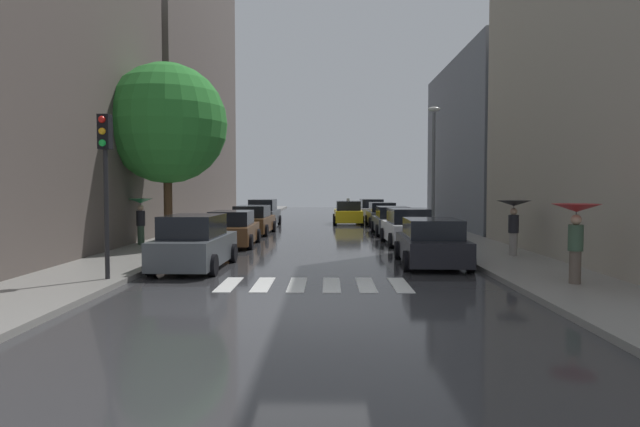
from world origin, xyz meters
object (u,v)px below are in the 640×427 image
Objects in this scene: parked_car_right_third at (392,221)px; parked_car_left_second at (232,229)px; pedestrian_by_kerb at (576,223)px; pedestrian_near_tree at (141,211)px; parked_car_right_nearest at (432,243)px; taxi_midroad at (348,213)px; parked_car_right_second at (407,228)px; lamp_post_right at (433,161)px; parked_car_right_fifth at (371,210)px; pedestrian_foreground at (514,213)px; parked_car_left_nearest at (195,244)px; parked_car_left_third at (253,221)px; parked_car_left_fourth at (263,214)px; traffic_light_left_corner at (105,159)px; parked_car_right_fourth at (382,215)px; street_tree_left at (167,124)px.

parked_car_left_second is at bearing 127.98° from parked_car_right_third.
pedestrian_near_tree is at bearing -101.70° from pedestrian_by_kerb.
parked_car_right_nearest is 20.61m from taxi_midroad.
lamp_post_right reaches higher than parked_car_right_second.
parked_car_left_second is 1.00× the size of parked_car_right_fifth.
pedestrian_foreground reaches higher than parked_car_right_fifth.
parked_car_left_third is (0.05, 12.80, -0.05)m from parked_car_left_nearest.
parked_car_left_second reaches higher than parked_car_right_third.
traffic_light_left_corner is at bearing 177.34° from parked_car_left_fourth.
lamp_post_right is at bearing -105.14° from parked_car_left_third.
parked_car_right_second is at bearing -171.77° from taxi_midroad.
parked_car_left_nearest is at bearing 157.39° from parked_car_right_fourth.
pedestrian_by_kerb is 0.46× the size of traffic_light_left_corner.
pedestrian_near_tree is at bearing 33.96° from parked_car_left_nearest.
traffic_light_left_corner is at bearing 160.24° from parked_car_right_fifth.
parked_car_right_fourth is 0.55× the size of street_tree_left.
pedestrian_by_kerb is (10.35, -10.01, 0.94)m from parked_car_left_second.
parked_car_left_third is at bearing 146.76° from taxi_midroad.
parked_car_left_second is 1.04× the size of parked_car_right_second.
street_tree_left is 1.78× the size of traffic_light_left_corner.
parked_car_left_third is 1.07× the size of parked_car_right_fifth.
lamp_post_right is at bearing -9.33° from parked_car_right_nearest.
parked_car_left_nearest is at bearing -117.95° from pedestrian_near_tree.
parked_car_right_fifth is 15.92m from lamp_post_right.
parked_car_left_second is at bearing 159.48° from pedestrian_foreground.
parked_car_right_third is 12.70m from parked_car_right_fifth.
parked_car_left_nearest is at bearing -66.70° from street_tree_left.
parked_car_left_nearest is 14.89m from parked_car_right_third.
parked_car_right_fifth is 1.03× the size of traffic_light_left_corner.
street_tree_left is 12.68m from lamp_post_right.
parked_car_right_third is 2.14× the size of pedestrian_foreground.
parked_car_right_fifth is at bearing 99.28° from pedestrian_foreground.
parked_car_left_nearest reaches higher than parked_car_right_second.
pedestrian_by_kerb reaches higher than taxi_midroad.
parked_car_left_third is at bearing 83.87° from traffic_light_left_corner.
parked_car_left_fourth is 1.05× the size of taxi_midroad.
parked_car_right_fifth is (-0.24, 5.92, 0.04)m from parked_car_right_fourth.
parked_car_right_third is 0.66× the size of lamp_post_right.
pedestrian_foreground is 0.31× the size of lamp_post_right.
parked_car_right_nearest is 2.23× the size of pedestrian_by_kerb.
parked_car_left_nearest is 12.80m from parked_car_left_third.
parked_car_left_nearest is 4.09m from traffic_light_left_corner.
parked_car_left_nearest is 8.05m from street_tree_left.
lamp_post_right is (9.37, 3.25, 3.12)m from parked_car_left_second.
parked_car_left_third is 14.98m from pedestrian_foreground.
traffic_light_left_corner is (-1.63, -9.49, 2.56)m from parked_car_left_second.
taxi_midroad reaches higher than parked_car_right_third.
parked_car_left_fourth is 24.75m from pedestrian_by_kerb.
parked_car_left_nearest is 1.00× the size of parked_car_left_second.
pedestrian_by_kerb is (2.61, -10.75, 0.91)m from parked_car_right_second.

